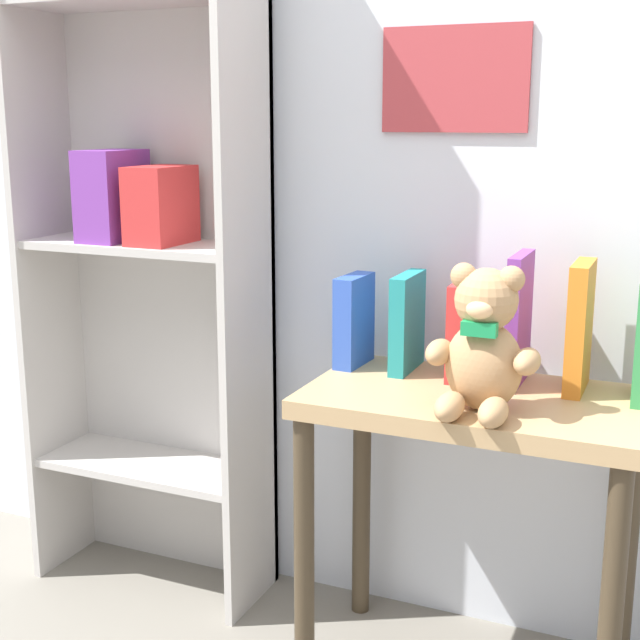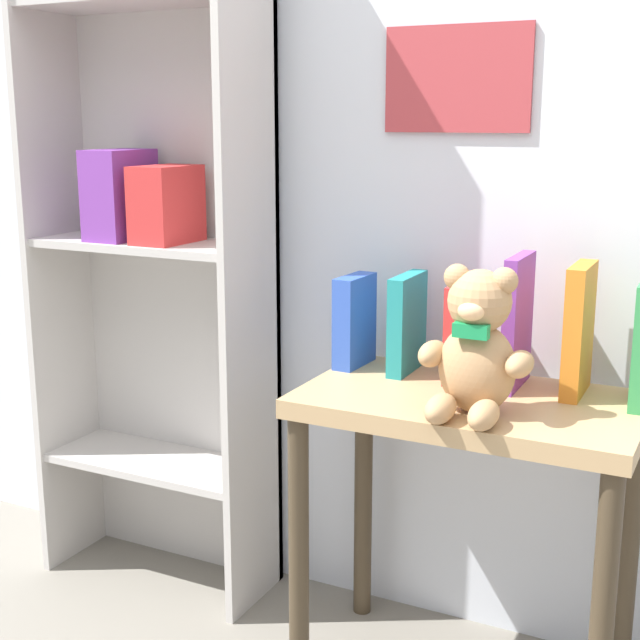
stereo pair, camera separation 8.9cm
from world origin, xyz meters
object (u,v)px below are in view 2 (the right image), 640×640
Objects in this scene: bookshelf_side at (156,204)px; teddy_bear at (476,348)px; book_standing_teal at (407,323)px; book_standing_purple at (518,322)px; book_standing_blue at (355,321)px; book_standing_orange at (579,330)px; display_table at (469,451)px; book_standing_red at (461,331)px.

bookshelf_side is 6.32× the size of teddy_bear.
book_standing_teal is 0.78× the size of book_standing_purple.
book_standing_teal is 0.23m from book_standing_purple.
book_standing_purple is at bearing 83.57° from teddy_bear.
book_standing_purple is (0.23, -0.01, 0.03)m from book_standing_teal.
book_standing_orange is (0.45, 0.00, 0.03)m from book_standing_blue.
book_standing_orange reaches higher than book_standing_teal.
teddy_bear reaches higher than book_standing_teal.
book_standing_orange is (0.97, -0.02, -0.19)m from bookshelf_side.
book_standing_blue is 0.34m from book_standing_purple.
book_standing_blue reaches higher than display_table.
display_table is 0.26m from book_standing_purple.
book_standing_orange is at bearing -1.11° from bookshelf_side.
book_standing_teal is at bearing 6.35° from book_standing_blue.
book_standing_orange reaches higher than book_standing_blue.
book_standing_teal is (-0.17, 0.11, 0.21)m from display_table.
book_standing_teal is at bearing -1.37° from bookshelf_side.
book_standing_purple is at bearing 2.28° from book_standing_blue.
book_standing_purple is (0.34, -0.00, 0.03)m from book_standing_blue.
display_table is at bearing -63.43° from book_standing_red.
display_table is 3.14× the size of book_standing_teal.
book_standing_red is at bearing 178.39° from book_standing_orange.
bookshelf_side is 6.46× the size of book_standing_purple.
book_standing_purple is at bearing -3.06° from book_standing_teal.
book_standing_red reaches higher than book_standing_blue.
book_standing_blue is (-0.32, 0.19, -0.02)m from teddy_bear.
bookshelf_side reaches higher than book_standing_purple.
bookshelf_side is at bearing 179.93° from book_standing_blue.
bookshelf_side is 0.66m from book_standing_teal.
book_standing_blue is 0.74× the size of book_standing_purple.
display_table is 3.31× the size of book_standing_blue.
bookshelf_side reaches higher than display_table.
book_standing_orange is (0.34, -0.00, 0.02)m from book_standing_teal.
teddy_bear is at bearing -45.44° from book_standing_teal.
book_standing_orange is at bearing 31.02° from display_table.
teddy_bear is 1.02× the size of book_standing_purple.
book_standing_blue is 0.95× the size of book_standing_teal.
display_table is 0.36m from book_standing_blue.
book_standing_red is 0.23m from book_standing_orange.
bookshelf_side is 0.77m from book_standing_red.
book_standing_orange is at bearing -1.46° from book_standing_teal.
teddy_bear is 0.29m from book_standing_teal.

